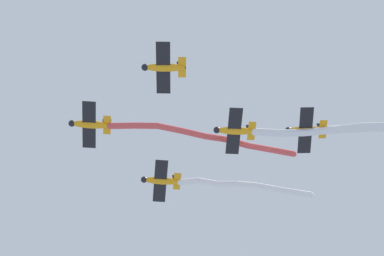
# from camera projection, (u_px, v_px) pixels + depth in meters

# --- Properties ---
(airplane_lead) EXTENTS (4.96, 5.75, 1.55)m
(airplane_lead) POSITION_uv_depth(u_px,v_px,m) (90.00, 124.00, 85.51)
(airplane_lead) COLOR orange
(smoke_trail_lead) EXTENTS (19.79, 9.77, 3.04)m
(smoke_trail_lead) POSITION_uv_depth(u_px,v_px,m) (205.00, 137.00, 87.79)
(smoke_trail_lead) COLOR #DB4C4C
(airplane_left_wing) EXTENTS (5.05, 5.58, 1.55)m
(airplane_left_wing) POSITION_uv_depth(u_px,v_px,m) (164.00, 67.00, 80.79)
(airplane_left_wing) COLOR orange
(airplane_right_wing) EXTENTS (4.95, 5.77, 1.55)m
(airplane_right_wing) POSITION_uv_depth(u_px,v_px,m) (161.00, 181.00, 90.56)
(airplane_right_wing) COLOR orange
(smoke_trail_right_wing) EXTENTS (13.35, 9.09, 1.16)m
(smoke_trail_right_wing) POSITION_uv_depth(u_px,v_px,m) (246.00, 186.00, 91.29)
(smoke_trail_right_wing) COLOR white
(airplane_slot) EXTENTS (5.00, 5.68, 1.55)m
(airplane_slot) POSITION_uv_depth(u_px,v_px,m) (234.00, 131.00, 85.76)
(airplane_slot) COLOR orange
(smoke_trail_slot) EXTENTS (13.49, 12.84, 1.57)m
(smoke_trail_slot) POSITION_uv_depth(u_px,v_px,m) (335.00, 129.00, 86.02)
(smoke_trail_slot) COLOR white
(airplane_trail) EXTENTS (5.16, 5.49, 1.55)m
(airplane_trail) POSITION_uv_depth(u_px,v_px,m) (306.00, 130.00, 86.45)
(airplane_trail) COLOR orange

